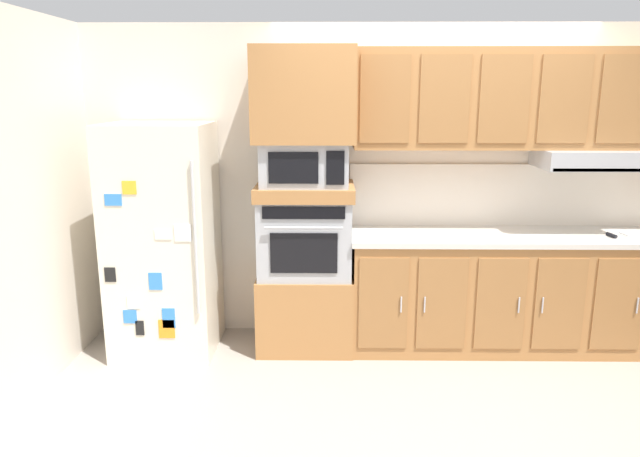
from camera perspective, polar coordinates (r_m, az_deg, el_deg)
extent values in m
plane|color=#9E9389|center=(4.24, 12.22, -15.12)|extent=(9.60, 9.60, 0.00)
cube|color=silver|center=(4.88, 10.41, 4.31)|extent=(6.20, 0.12, 2.50)
cube|color=silver|center=(4.22, -27.31, 1.63)|extent=(0.12, 7.10, 2.50)
cube|color=silver|center=(4.64, -14.95, -1.06)|extent=(0.76, 0.70, 1.76)
cylinder|color=silver|center=(4.19, -12.02, -1.02)|extent=(0.02, 0.02, 1.10)
cube|color=black|center=(4.53, -17.11, -9.23)|extent=(0.06, 0.01, 0.11)
cube|color=white|center=(4.21, -13.19, -0.42)|extent=(0.12, 0.01, 0.12)
cube|color=#337FDB|center=(4.44, -14.49, -8.44)|extent=(0.09, 0.01, 0.15)
cube|color=white|center=(4.25, -15.01, -0.56)|extent=(0.12, 0.01, 0.07)
cube|color=orange|center=(4.48, -14.68, -9.42)|extent=(0.12, 0.01, 0.14)
cube|color=#337FDB|center=(4.37, -15.71, -4.96)|extent=(0.10, 0.01, 0.13)
cube|color=#337FDB|center=(4.52, -17.98, -8.15)|extent=(0.10, 0.01, 0.10)
cube|color=#337FDB|center=(4.31, -19.47, 2.64)|extent=(0.12, 0.01, 0.08)
cube|color=black|center=(4.45, -19.73, -4.25)|extent=(0.08, 0.01, 0.11)
cube|color=white|center=(4.47, -17.66, -6.80)|extent=(0.09, 0.01, 0.10)
cube|color=gold|center=(4.25, -18.06, 3.79)|extent=(0.10, 0.01, 0.09)
cube|color=#A8703D|center=(4.72, -1.40, -7.77)|extent=(0.74, 0.62, 0.60)
cube|color=#A8AAAF|center=(4.53, -1.44, -0.68)|extent=(0.70, 0.58, 0.60)
cube|color=black|center=(4.26, -1.58, -2.42)|extent=(0.49, 0.01, 0.30)
cube|color=black|center=(4.19, -1.61, 1.53)|extent=(0.59, 0.01, 0.09)
cylinder|color=#A8AAAF|center=(4.19, -1.61, 0.06)|extent=(0.56, 0.02, 0.02)
cube|color=#A8703D|center=(4.46, -1.46, 3.69)|extent=(0.74, 0.62, 0.10)
cube|color=#A8AAAF|center=(4.43, -1.48, 6.36)|extent=(0.64, 0.53, 0.32)
cube|color=black|center=(4.17, -2.60, 5.91)|extent=(0.35, 0.01, 0.22)
cube|color=black|center=(4.16, 1.49, 5.91)|extent=(0.13, 0.01, 0.24)
cube|color=#A8703D|center=(4.40, -1.52, 12.84)|extent=(0.74, 0.62, 0.68)
cube|color=#A8703D|center=(4.97, 20.98, -5.86)|extent=(3.03, 0.60, 0.88)
cube|color=#9A6738|center=(4.39, 6.17, -7.28)|extent=(0.36, 0.01, 0.70)
cylinder|color=#BCBCC1|center=(4.39, 7.89, -7.33)|extent=(0.01, 0.01, 0.12)
cube|color=#9A6738|center=(4.45, 11.76, -7.20)|extent=(0.36, 0.01, 0.70)
cylinder|color=#BCBCC1|center=(4.41, 10.14, -7.30)|extent=(0.01, 0.01, 0.12)
cube|color=#9A6738|center=(4.55, 17.15, -7.05)|extent=(0.36, 0.01, 0.70)
cylinder|color=#BCBCC1|center=(4.58, 18.77, -7.06)|extent=(0.01, 0.01, 0.12)
cube|color=#9A6738|center=(4.69, 22.26, -6.86)|extent=(0.36, 0.01, 0.70)
cylinder|color=#BCBCC1|center=(4.63, 20.82, -6.98)|extent=(0.01, 0.01, 0.12)
cube|color=#9A6738|center=(4.87, 27.03, -6.62)|extent=(0.36, 0.01, 0.70)
cylinder|color=#BCBCC1|center=(4.91, 28.47, -6.61)|extent=(0.01, 0.01, 0.12)
cube|color=beige|center=(4.84, 21.42, -0.70)|extent=(3.07, 0.64, 0.04)
cube|color=white|center=(5.06, 20.56, 3.06)|extent=(3.07, 0.02, 0.50)
cube|color=#A8703D|center=(4.84, 21.93, 11.60)|extent=(3.03, 0.34, 0.74)
cube|color=#A8AAAF|center=(4.90, 24.74, 6.18)|extent=(0.76, 0.48, 0.14)
cube|color=black|center=(4.71, 25.73, 5.16)|extent=(0.72, 0.04, 0.02)
cube|color=#9A6738|center=(4.37, 6.34, 12.37)|extent=(0.36, 0.01, 0.63)
cube|color=#9A6738|center=(4.43, 12.04, 12.18)|extent=(0.36, 0.01, 0.63)
cube|color=#9A6738|center=(4.54, 17.52, 11.88)|extent=(0.36, 0.01, 0.63)
cube|color=#9A6738|center=(4.68, 22.70, 11.50)|extent=(0.36, 0.01, 0.63)
cube|color=#9A6738|center=(4.85, 27.53, 11.07)|extent=(0.36, 0.01, 0.63)
cylinder|color=black|center=(4.91, 26.47, -0.59)|extent=(0.05, 0.10, 0.03)
cylinder|color=silver|center=(4.98, 27.49, -0.53)|extent=(0.03, 0.12, 0.01)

